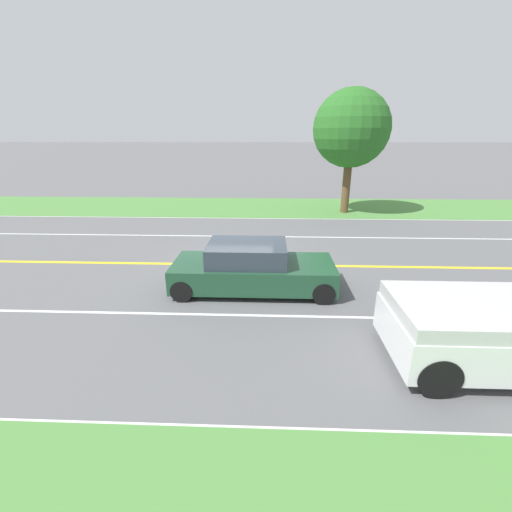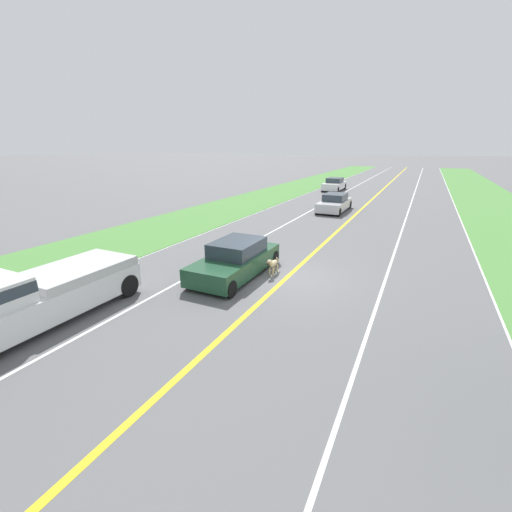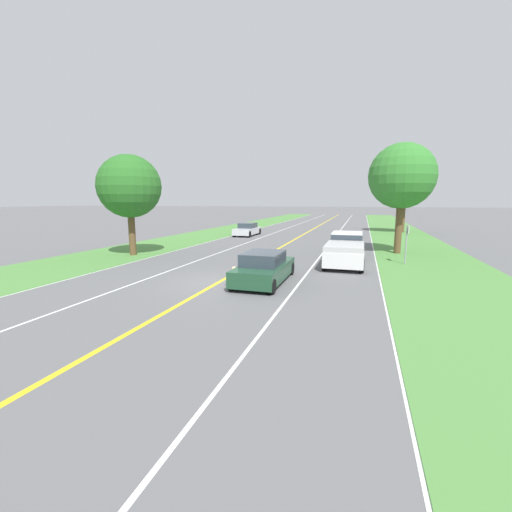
{
  "view_description": "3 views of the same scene",
  "coord_description": "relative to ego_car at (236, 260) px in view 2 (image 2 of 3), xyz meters",
  "views": [
    {
      "loc": [
        11.03,
        1.09,
        4.26
      ],
      "look_at": [
        1.52,
        0.73,
        0.87
      ],
      "focal_mm": 24.0,
      "sensor_mm": 36.0,
      "label": 1
    },
    {
      "loc": [
        -4.37,
        11.78,
        4.91
      ],
      "look_at": [
        1.24,
        0.25,
        0.78
      ],
      "focal_mm": 24.0,
      "sensor_mm": 36.0,
      "label": 2
    },
    {
      "loc": [
        6.04,
        -13.85,
        3.62
      ],
      "look_at": [
        1.4,
        1.14,
        1.09
      ],
      "focal_mm": 24.0,
      "sensor_mm": 36.0,
      "label": 3
    }
  ],
  "objects": [
    {
      "name": "lane_edge_line_left",
      "position": [
        -8.94,
        -0.63,
        -0.64
      ],
      "size": [
        0.14,
        160.0,
        0.01
      ],
      "primitive_type": "cube",
      "color": "white",
      "rests_on": "ground"
    },
    {
      "name": "lane_dash_oncoming",
      "position": [
        -5.44,
        -0.63,
        -0.64
      ],
      "size": [
        0.1,
        160.0,
        0.01
      ],
      "primitive_type": "cube",
      "color": "white",
      "rests_on": "ground"
    },
    {
      "name": "car_trailing_near",
      "position": [
        -0.12,
        -15.7,
        -0.01
      ],
      "size": [
        1.86,
        4.68,
        1.36
      ],
      "color": "silver",
      "rests_on": "ground"
    },
    {
      "name": "lane_edge_line_right",
      "position": [
        5.06,
        -0.63,
        -0.64
      ],
      "size": [
        0.14,
        160.0,
        0.01
      ],
      "primitive_type": "cube",
      "color": "white",
      "rests_on": "ground"
    },
    {
      "name": "pickup_truck",
      "position": [
        3.26,
        5.97,
        0.23
      ],
      "size": [
        2.08,
        5.72,
        1.71
      ],
      "color": "silver",
      "rests_on": "ground"
    },
    {
      "name": "ground_plane",
      "position": [
        -1.94,
        -0.63,
        -0.64
      ],
      "size": [
        400.0,
        400.0,
        0.0
      ],
      "primitive_type": "plane",
      "color": "#5B5B5E"
    },
    {
      "name": "lane_dash_same_dir",
      "position": [
        1.56,
        -0.63,
        -0.64
      ],
      "size": [
        0.1,
        160.0,
        0.01
      ],
      "primitive_type": "cube",
      "color": "white",
      "rests_on": "ground"
    },
    {
      "name": "ego_car",
      "position": [
        0.0,
        0.0,
        0.0
      ],
      "size": [
        1.91,
        4.56,
        1.39
      ],
      "color": "#1E472D",
      "rests_on": "ground"
    },
    {
      "name": "grass_verge_right",
      "position": [
        8.06,
        -0.63,
        -0.63
      ],
      "size": [
        6.0,
        160.0,
        0.03
      ],
      "primitive_type": "cube",
      "color": "#4C843D",
      "rests_on": "ground"
    },
    {
      "name": "centre_divider_line",
      "position": [
        -1.94,
        -0.63,
        -0.64
      ],
      "size": [
        0.18,
        160.0,
        0.01
      ],
      "primitive_type": "cube",
      "color": "yellow",
      "rests_on": "ground"
    },
    {
      "name": "dog",
      "position": [
        -1.29,
        -0.67,
        -0.19
      ],
      "size": [
        0.22,
        1.15,
        0.74
      ],
      "rotation": [
        0.0,
        0.0,
        0.0
      ],
      "color": "#D1B784",
      "rests_on": "ground"
    },
    {
      "name": "car_trailing_mid",
      "position": [
        3.07,
        -28.82,
        0.03
      ],
      "size": [
        1.9,
        4.58,
        1.42
      ],
      "color": "white",
      "rests_on": "ground"
    }
  ]
}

